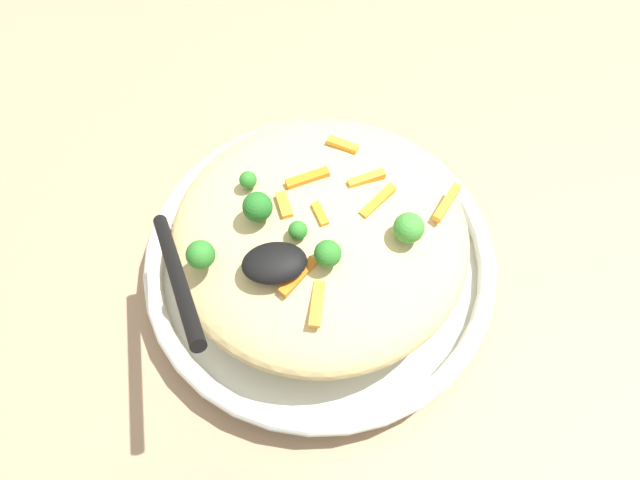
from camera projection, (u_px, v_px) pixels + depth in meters
ground_plane at (320, 272)px, 0.67m from camera, size 2.40×2.40×0.00m
serving_bowl at (320, 262)px, 0.66m from camera, size 0.36×0.36×0.04m
pasta_mound at (320, 237)px, 0.61m from camera, size 0.28×0.28×0.08m
carrot_piece_0 at (284, 205)px, 0.58m from camera, size 0.01×0.03×0.01m
carrot_piece_1 at (307, 179)px, 0.59m from camera, size 0.04×0.02×0.01m
carrot_piece_2 at (378, 201)px, 0.58m from camera, size 0.04×0.03×0.01m
carrot_piece_3 at (317, 304)px, 0.54m from camera, size 0.02×0.04×0.01m
carrot_piece_4 at (318, 211)px, 0.57m from camera, size 0.01×0.03×0.01m
carrot_piece_5 at (298, 276)px, 0.55m from camera, size 0.04×0.03×0.01m
carrot_piece_6 at (448, 205)px, 0.58m from camera, size 0.03×0.04×0.01m
carrot_piece_7 at (366, 179)px, 0.59m from camera, size 0.04×0.02×0.01m
carrot_piece_8 at (343, 145)px, 0.62m from camera, size 0.03×0.02×0.01m
broccoli_floret_0 at (248, 180)px, 0.59m from camera, size 0.02×0.02×0.02m
broccoli_floret_1 at (258, 207)px, 0.56m from camera, size 0.03×0.03×0.03m
broccoli_floret_2 at (409, 228)px, 0.56m from camera, size 0.03×0.03×0.03m
broccoli_floret_3 at (201, 255)px, 0.54m from camera, size 0.03×0.03×0.03m
broccoli_floret_4 at (327, 254)px, 0.54m from camera, size 0.02×0.02×0.03m
broccoli_floret_5 at (298, 231)px, 0.56m from camera, size 0.02×0.02×0.02m
serving_spoon at (239, 267)px, 0.52m from camera, size 0.13×0.16×0.09m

